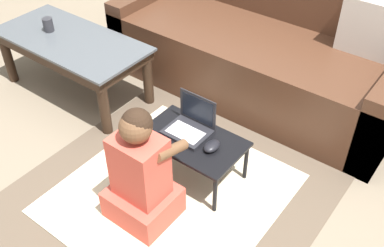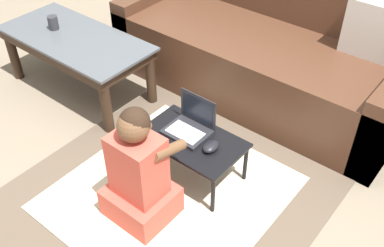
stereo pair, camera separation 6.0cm
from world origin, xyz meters
name	(u,v)px [view 2 (the right image)]	position (x,y,z in m)	size (l,w,h in m)	color
ground_plane	(175,173)	(0.00, 0.00, 0.00)	(16.00, 16.00, 0.00)	#7F705B
area_rug	(170,193)	(0.08, -0.14, 0.00)	(1.61, 1.69, 0.01)	brown
couch	(264,54)	(-0.09, 1.10, 0.29)	(2.12, 0.88, 0.83)	#4C2D1E
coffee_table	(76,46)	(-1.13, 0.24, 0.37)	(1.14, 0.54, 0.44)	#4C5156
laptop_desk	(192,143)	(0.08, 0.06, 0.25)	(0.59, 0.36, 0.28)	black
laptop	(190,126)	(0.03, 0.11, 0.32)	(0.25, 0.20, 0.21)	#232328
computer_mouse	(211,147)	(0.22, 0.06, 0.30)	(0.08, 0.11, 0.04)	black
person_seated	(139,174)	(0.05, -0.34, 0.30)	(0.34, 0.38, 0.72)	#CC4C3D
cup_on_table	(53,23)	(-1.33, 0.23, 0.49)	(0.07, 0.07, 0.10)	#2D2D33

